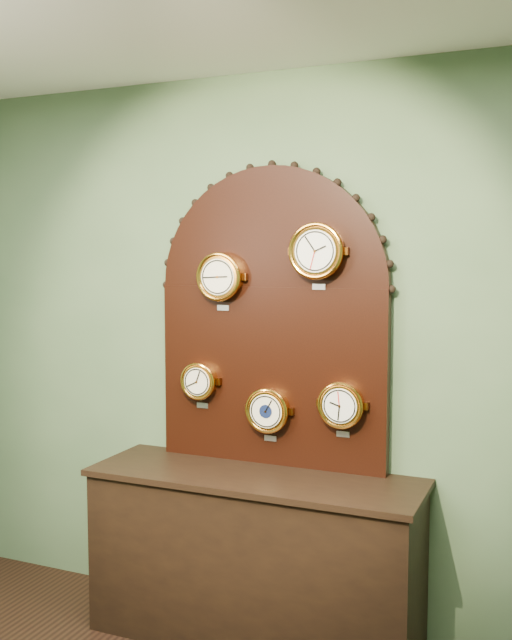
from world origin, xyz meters
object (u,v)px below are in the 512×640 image
at_px(shop_counter, 254,560).
at_px(arabic_clock, 317,251).
at_px(display_board, 272,308).
at_px(tide_clock, 341,405).
at_px(roman_clock, 220,277).
at_px(barometer, 268,410).
at_px(hygrometer, 200,381).

bearing_deg(shop_counter, arabic_clock, 30.40).
xyz_separation_m(display_board, tide_clock, (0.39, -0.07, -0.45)).
height_order(roman_clock, barometer, roman_clock).
distance_m(arabic_clock, barometer, 0.83).
bearing_deg(tide_clock, arabic_clock, -179.52).
bearing_deg(display_board, tide_clock, -9.74).
bearing_deg(roman_clock, shop_counter, -31.08).
height_order(roman_clock, arabic_clock, arabic_clock).
bearing_deg(hygrometer, display_board, 9.93).
distance_m(arabic_clock, tide_clock, 0.74).
distance_m(shop_counter, roman_clock, 1.41).
bearing_deg(tide_clock, barometer, -179.98).
distance_m(roman_clock, hygrometer, 0.55).
xyz_separation_m(shop_counter, barometer, (0.01, 0.15, 0.72)).
xyz_separation_m(display_board, hygrometer, (-0.38, -0.07, -0.39)).
height_order(display_board, hygrometer, display_board).
height_order(roman_clock, hygrometer, roman_clock).
distance_m(hygrometer, tide_clock, 0.77).
relative_size(display_board, arabic_clock, 4.75).
bearing_deg(barometer, hygrometer, 179.85).
height_order(shop_counter, barometer, barometer).
bearing_deg(display_board, barometer, -82.44).
relative_size(roman_clock, hygrometer, 1.20).
xyz_separation_m(hygrometer, barometer, (0.38, -0.00, -0.12)).
distance_m(display_board, tide_clock, 0.60).
bearing_deg(arabic_clock, tide_clock, 0.48).
xyz_separation_m(shop_counter, hygrometer, (-0.38, 0.15, 0.84)).
bearing_deg(shop_counter, hygrometer, 157.70).
xyz_separation_m(barometer, tide_clock, (0.38, 0.00, 0.06)).
relative_size(display_board, roman_clock, 5.15).
bearing_deg(roman_clock, tide_clock, 0.04).
bearing_deg(tide_clock, roman_clock, -179.96).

